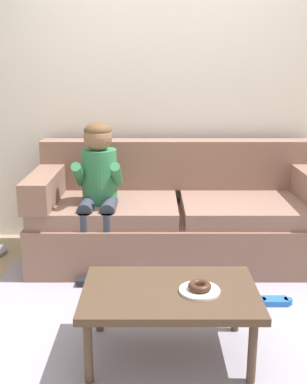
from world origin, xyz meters
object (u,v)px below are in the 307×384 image
Objects in this scene: donut at (202,286)px; toy_controller at (277,302)px; couch at (181,218)px; person_child at (101,182)px; coffee_table at (171,297)px.

donut is 0.88m from toy_controller.
couch is 0.72m from person_child.
couch reaches higher than donut.
couch reaches higher than coffee_table.
coffee_table reaches higher than toy_controller.
coffee_table is at bearing 171.95° from donut.
donut reaches higher than coffee_table.
coffee_table is at bearing -66.95° from person_child.
donut reaches higher than toy_controller.
toy_controller is at bearing 45.60° from donut.
person_child is at bearing -161.43° from couch.
coffee_table is at bearing -95.13° from couch.
person_child reaches higher than couch.
donut is (0.64, -1.16, -0.25)m from person_child.
coffee_table is 0.94m from toy_controller.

